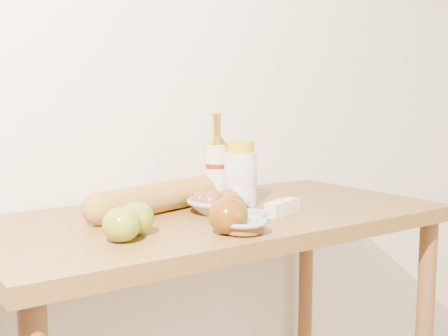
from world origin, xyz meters
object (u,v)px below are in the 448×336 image
at_px(egg_bowl, 218,204).
at_px(baguette, 159,198).
at_px(bourbon_bottle, 217,166).
at_px(cream_bottle, 241,175).
at_px(table, 218,258).

distance_m(egg_bowl, baguette, 0.16).
xyz_separation_m(egg_bowl, baguette, (-0.12, 0.09, 0.01)).
relative_size(bourbon_bottle, cream_bottle, 1.41).
height_order(cream_bottle, egg_bowl, cream_bottle).
distance_m(cream_bottle, egg_bowl, 0.14).
bearing_deg(bourbon_bottle, table, -119.24).
relative_size(table, cream_bottle, 6.67).
bearing_deg(bourbon_bottle, egg_bowl, -118.72).
xyz_separation_m(bourbon_bottle, baguette, (-0.21, -0.04, -0.06)).
bearing_deg(egg_bowl, baguette, 143.48).
distance_m(table, bourbon_bottle, 0.27).
bearing_deg(egg_bowl, bourbon_bottle, 57.79).
bearing_deg(cream_bottle, table, -177.61).
height_order(table, egg_bowl, egg_bowl).
xyz_separation_m(table, egg_bowl, (-0.00, -0.01, 0.15)).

